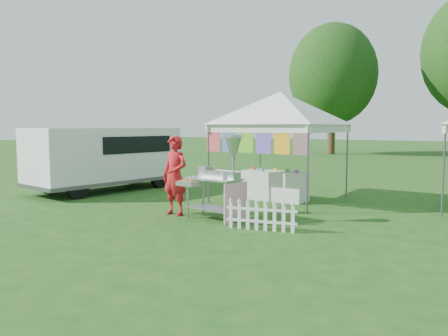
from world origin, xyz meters
The scene contains 8 objects.
ground centered at (0.00, 0.00, 0.00)m, with size 120.00×120.00×0.00m, color #194C15.
canopy_main centered at (0.00, 3.49, 2.99)m, with size 4.24×4.24×3.45m.
tree_left centered at (-6.00, 24.00, 5.83)m, with size 6.40×6.40×9.53m.
donut_cart centered at (0.15, 0.34, 1.10)m, with size 1.43×0.89×1.88m.
vendor centered at (-1.09, 0.30, 0.92)m, with size 0.67×0.44×1.83m, color red.
cargo_van centered at (-5.48, 2.22, 1.08)m, with size 2.48×5.01×2.00m.
picket_fence centered at (1.31, 0.05, 0.29)m, with size 1.40×0.38×0.56m.
display_table centered at (-0.13, 3.45, 0.40)m, with size 1.80×0.70×0.81m, color white.
Camera 1 is at (5.41, -7.38, 2.05)m, focal length 35.00 mm.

